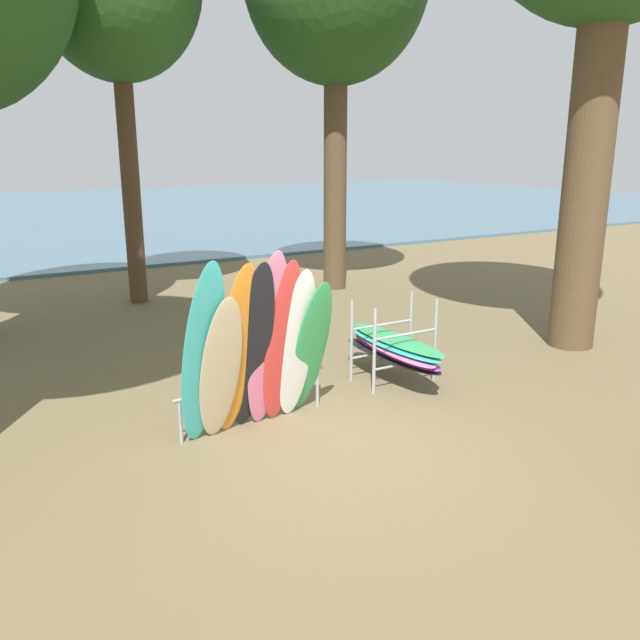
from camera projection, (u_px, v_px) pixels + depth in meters
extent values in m
plane|color=brown|center=(316.00, 439.00, 7.88)|extent=(80.00, 80.00, 0.00)
cube|color=#477084|center=(23.00, 215.00, 33.28)|extent=(80.00, 36.00, 0.10)
cylinder|color=brown|center=(589.00, 158.00, 10.77)|extent=(0.77, 0.77, 6.48)
cylinder|color=#4C3823|center=(130.00, 176.00, 14.11)|extent=(0.40, 0.40, 5.61)
cylinder|color=brown|center=(335.00, 168.00, 15.55)|extent=(0.55, 0.55, 5.87)
ellipsoid|color=#38B2AD|center=(203.00, 356.00, 7.34)|extent=(0.63, 0.73, 2.27)
ellipsoid|color=#C6B289|center=(221.00, 370.00, 7.53)|extent=(0.58, 0.64, 1.85)
ellipsoid|color=orange|center=(237.00, 352.00, 7.62)|extent=(0.62, 0.72, 2.20)
ellipsoid|color=black|center=(252.00, 348.00, 7.75)|extent=(0.59, 0.72, 2.19)
ellipsoid|color=pink|center=(268.00, 341.00, 7.88)|extent=(0.60, 0.63, 2.29)
ellipsoid|color=red|center=(283.00, 343.00, 8.03)|extent=(0.61, 0.59, 2.15)
ellipsoid|color=white|center=(297.00, 345.00, 8.19)|extent=(0.58, 0.54, 2.01)
ellipsoid|color=#339E56|center=(311.00, 348.00, 8.34)|extent=(0.61, 0.69, 1.84)
cylinder|color=#9EA0A5|center=(180.00, 422.00, 7.69)|extent=(0.04, 0.04, 0.55)
cylinder|color=#9EA0A5|center=(317.00, 387.00, 8.80)|extent=(0.04, 0.04, 0.55)
cylinder|color=#9EA0A5|center=(253.00, 383.00, 8.17)|extent=(2.14, 0.25, 0.04)
cylinder|color=#9EA0A5|center=(374.00, 352.00, 9.18)|extent=(0.05, 0.05, 1.25)
cylinder|color=#9EA0A5|center=(435.00, 340.00, 9.71)|extent=(0.05, 0.05, 1.25)
cylinder|color=#9EA0A5|center=(351.00, 341.00, 9.68)|extent=(0.05, 0.05, 1.25)
cylinder|color=#9EA0A5|center=(410.00, 331.00, 10.21)|extent=(0.05, 0.05, 1.25)
cylinder|color=#9EA0A5|center=(405.00, 364.00, 9.52)|extent=(1.10, 0.04, 0.04)
cylinder|color=#9EA0A5|center=(406.00, 334.00, 9.40)|extent=(1.10, 0.04, 0.04)
cylinder|color=#9EA0A5|center=(381.00, 353.00, 10.02)|extent=(1.10, 0.04, 0.04)
cylinder|color=#9EA0A5|center=(382.00, 325.00, 9.90)|extent=(1.10, 0.04, 0.04)
ellipsoid|color=black|center=(391.00, 355.00, 9.74)|extent=(0.62, 2.13, 0.06)
ellipsoid|color=purple|center=(395.00, 351.00, 9.76)|extent=(0.54, 2.11, 0.06)
ellipsoid|color=pink|center=(392.00, 348.00, 9.72)|extent=(0.64, 2.13, 0.06)
ellipsoid|color=#38B2AD|center=(393.00, 344.00, 9.71)|extent=(0.52, 2.11, 0.06)
ellipsoid|color=#339E56|center=(396.00, 339.00, 9.72)|extent=(0.56, 2.11, 0.06)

